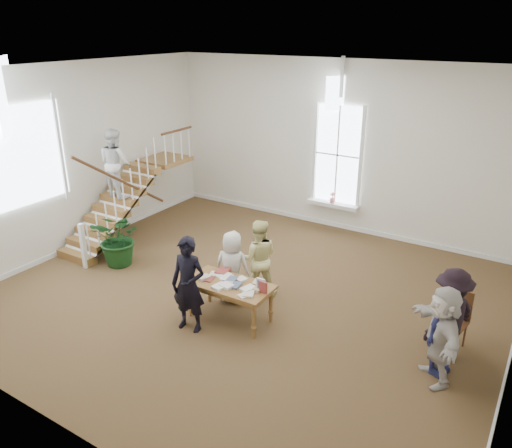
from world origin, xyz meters
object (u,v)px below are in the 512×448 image
Objects in this scene: woman_cluster_c at (441,335)px; elderly_woman at (232,267)px; woman_cluster_b at (450,315)px; police_officer at (188,285)px; library_table at (230,287)px; side_chair at (455,315)px; floor_plant at (120,238)px; person_yellow at (258,258)px; woman_cluster_a at (442,332)px.

elderly_woman is at bearing -127.01° from woman_cluster_c.
woman_cluster_b reaches higher than woman_cluster_c.
woman_cluster_b is (4.22, 1.58, -0.08)m from police_officer.
library_table is 4.03m from side_chair.
library_table is at bearing -9.34° from floor_plant.
person_yellow is (-0.05, 1.10, 0.14)m from library_table.
person_yellow is at bearing -133.76° from elderly_woman.
library_table is at bearing 107.85° from elderly_woman.
person_yellow is 1.56× the size of side_chair.
side_chair is (4.14, 0.78, -0.16)m from elderly_woman.
woman_cluster_a is at bearing -0.82° from floor_plant.
library_table is at bearing -118.39° from woman_cluster_c.
floor_plant is at bearing -163.93° from side_chair.
floor_plant is at bearing 170.12° from library_table.
woman_cluster_c is (4.22, 0.93, -0.08)m from police_officer.
side_chair is (4.24, 2.03, -0.32)m from police_officer.
person_yellow reaches higher than elderly_woman.
library_table is 0.90× the size of police_officer.
woman_cluster_b is (3.82, -0.17, 0.00)m from person_yellow.
elderly_woman is 1.14× the size of floor_plant.
police_officer reaches higher than library_table.
floor_plant reaches higher than library_table.
library_table is 3.78m from woman_cluster_a.
elderly_woman is 0.91× the size of person_yellow.
woman_cluster_b is at bearing 171.75° from elderly_woman.
woman_cluster_c is (3.77, 0.27, 0.14)m from library_table.
woman_cluster_c is at bearing 162.73° from elderly_woman.
person_yellow reaches higher than library_table.
woman_cluster_c reaches higher than library_table.
police_officer is at bearing 72.63° from elderly_woman.
woman_cluster_c is at bearing 3.89° from police_officer.
elderly_woman is at bearing 76.92° from police_officer.
woman_cluster_a is at bearing 152.42° from woman_cluster_c.
person_yellow is (0.30, 0.50, 0.07)m from elderly_woman.
woman_cluster_a is (3.80, -0.62, -0.07)m from person_yellow.
person_yellow is 1.09× the size of woman_cluster_a.
police_officer is 1.10× the size of woman_cluster_c.
police_officer is 1.20× the size of woman_cluster_a.
floor_plant is (-3.51, 0.58, -0.03)m from library_table.
person_yellow is 3.83m from woman_cluster_b.
person_yellow is at bearing 92.21° from library_table.
woman_cluster_c reaches higher than floor_plant.
police_officer is 4.36m from woman_cluster_a.
woman_cluster_b is 1.57× the size of side_chair.
police_officer is at bearing -125.24° from library_table.
police_officer is (-0.45, -0.65, 0.22)m from library_table.
woman_cluster_a reaches higher than library_table.
police_officer reaches higher than floor_plant.
person_yellow is at bearing -134.69° from woman_cluster_c.
police_officer reaches higher than elderly_woman.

